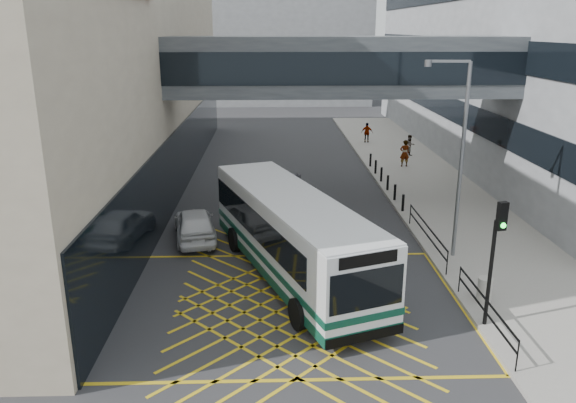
{
  "coord_description": "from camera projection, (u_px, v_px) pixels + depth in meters",
  "views": [
    {
      "loc": [
        -0.68,
        -17.96,
        9.42
      ],
      "look_at": [
        0.0,
        4.0,
        2.6
      ],
      "focal_mm": 35.0,
      "sensor_mm": 36.0,
      "label": 1
    }
  ],
  "objects": [
    {
      "name": "ground",
      "position": [
        291.0,
        304.0,
        19.96
      ],
      "size": [
        120.0,
        120.0,
        0.0
      ],
      "primitive_type": "plane",
      "color": "#333335"
    },
    {
      "name": "car_white",
      "position": [
        195.0,
        224.0,
        25.9
      ],
      "size": [
        2.87,
        5.11,
        1.53
      ],
      "primitive_type": "imported",
      "rotation": [
        0.0,
        0.0,
        3.34
      ],
      "color": "white",
      "rests_on": "ground"
    },
    {
      "name": "pedestrian_b",
      "position": [
        410.0,
        146.0,
        42.19
      ],
      "size": [
        0.83,
        0.56,
        1.57
      ],
      "primitive_type": "imported",
      "rotation": [
        0.0,
        0.0,
        0.15
      ],
      "color": "gray",
      "rests_on": "pavement"
    },
    {
      "name": "skybridge",
      "position": [
        341.0,
        66.0,
        29.28
      ],
      "size": [
        20.0,
        4.1,
        3.0
      ],
      "color": "#44494E",
      "rests_on": "ground"
    },
    {
      "name": "box_junction",
      "position": [
        291.0,
        304.0,
        19.96
      ],
      "size": [
        12.0,
        9.0,
        0.01
      ],
      "color": "gold",
      "rests_on": "ground"
    },
    {
      "name": "car_silver",
      "position": [
        288.0,
        188.0,
        31.72
      ],
      "size": [
        3.3,
        5.08,
        1.46
      ],
      "primitive_type": "imported",
      "rotation": [
        0.0,
        0.0,
        3.45
      ],
      "color": "#9FA2A8",
      "rests_on": "ground"
    },
    {
      "name": "bollards",
      "position": [
        384.0,
        178.0,
        34.28
      ],
      "size": [
        0.14,
        10.14,
        0.9
      ],
      "color": "black",
      "rests_on": "pavement"
    },
    {
      "name": "street_lamp",
      "position": [
        458.0,
        149.0,
        22.54
      ],
      "size": [
        1.84,
        0.42,
        8.08
      ],
      "rotation": [
        0.0,
        0.0,
        -0.11
      ],
      "color": "slate",
      "rests_on": "pavement"
    },
    {
      "name": "bus",
      "position": [
        291.0,
        233.0,
        21.82
      ],
      "size": [
        6.57,
        11.98,
        3.3
      ],
      "rotation": [
        0.0,
        0.0,
        0.35
      ],
      "color": "white",
      "rests_on": "ground"
    },
    {
      "name": "litter_bin",
      "position": [
        485.0,
        290.0,
        19.72
      ],
      "size": [
        0.52,
        0.52,
        0.9
      ],
      "primitive_type": "cylinder",
      "color": "#ADA89E",
      "rests_on": "pavement"
    },
    {
      "name": "pedestrian_c",
      "position": [
        367.0,
        133.0,
        47.11
      ],
      "size": [
        1.06,
        0.69,
        1.66
      ],
      "primitive_type": "imported",
      "rotation": [
        0.0,
        0.0,
        2.9
      ],
      "color": "gray",
      "rests_on": "pavement"
    },
    {
      "name": "traffic_light",
      "position": [
        496.0,
        247.0,
        17.41
      ],
      "size": [
        0.33,
        0.51,
        4.24
      ],
      "rotation": [
        0.0,
        0.0,
        0.27
      ],
      "color": "black",
      "rests_on": "pavement"
    },
    {
      "name": "pedestrian_a",
      "position": [
        405.0,
        153.0,
        38.91
      ],
      "size": [
        0.78,
        0.59,
        1.85
      ],
      "primitive_type": "imported",
      "rotation": [
        0.0,
        0.0,
        3.23
      ],
      "color": "gray",
      "rests_on": "pavement"
    },
    {
      "name": "building_far",
      "position": [
        260.0,
        31.0,
        74.51
      ],
      "size": [
        28.0,
        16.0,
        18.0
      ],
      "primitive_type": "cube",
      "color": "gray",
      "rests_on": "ground"
    },
    {
      "name": "kerb_railings",
      "position": [
        449.0,
        260.0,
        21.58
      ],
      "size": [
        0.05,
        12.54,
        1.0
      ],
      "color": "black",
      "rests_on": "pavement"
    },
    {
      "name": "car_dark",
      "position": [
        284.0,
        184.0,
        32.77
      ],
      "size": [
        2.46,
        4.66,
        1.39
      ],
      "primitive_type": "imported",
      "rotation": [
        0.0,
        0.0,
        2.97
      ],
      "color": "black",
      "rests_on": "ground"
    },
    {
      "name": "pavement",
      "position": [
        428.0,
        186.0,
        34.52
      ],
      "size": [
        6.0,
        54.0,
        0.16
      ],
      "primitive_type": "cube",
      "color": "#9A958C",
      "rests_on": "ground"
    }
  ]
}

